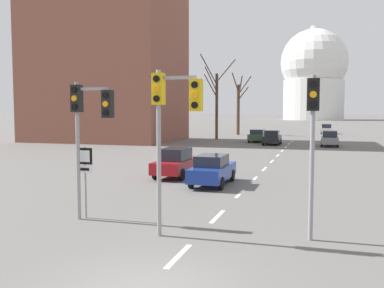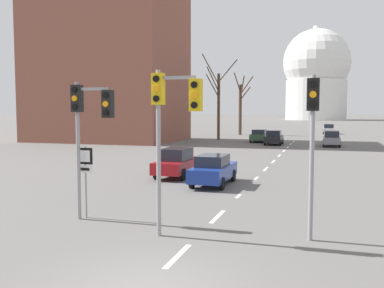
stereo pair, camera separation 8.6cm
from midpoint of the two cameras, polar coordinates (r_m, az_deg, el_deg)
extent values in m
cube|color=silver|center=(11.95, -1.68, -14.68)|extent=(0.16, 2.00, 0.01)
cube|color=silver|center=(16.09, 3.59, -9.62)|extent=(0.16, 2.00, 0.01)
cube|color=silver|center=(20.39, 6.60, -6.63)|extent=(0.16, 2.00, 0.01)
cube|color=silver|center=(24.76, 8.53, -4.67)|extent=(0.16, 2.00, 0.01)
cube|color=silver|center=(29.17, 9.88, -3.30)|extent=(0.16, 2.00, 0.01)
cube|color=silver|center=(33.60, 10.87, -2.29)|extent=(0.16, 2.00, 0.01)
cube|color=silver|center=(38.05, 11.62, -1.51)|extent=(0.16, 2.00, 0.01)
cube|color=silver|center=(42.51, 12.22, -0.90)|extent=(0.16, 2.00, 0.01)
cube|color=silver|center=(46.98, 12.70, -0.40)|extent=(0.16, 2.00, 0.01)
cube|color=silver|center=(51.45, 13.10, 0.01)|extent=(0.16, 2.00, 0.01)
cube|color=silver|center=(55.93, 13.44, 0.35)|extent=(0.16, 2.00, 0.01)
cylinder|color=gray|center=(15.83, -14.78, -0.95)|extent=(0.14, 0.14, 4.93)
cube|color=black|center=(15.77, -14.92, 5.88)|extent=(0.36, 0.28, 0.96)
cylinder|color=black|center=(15.64, -15.27, 6.98)|extent=(0.20, 0.06, 0.20)
cylinder|color=orange|center=(15.62, -15.25, 5.89)|extent=(0.20, 0.06, 0.20)
cylinder|color=black|center=(15.62, -15.23, 4.80)|extent=(0.20, 0.06, 0.20)
cube|color=gray|center=(15.47, -13.02, 7.17)|extent=(1.22, 0.10, 0.10)
cube|color=black|center=(15.15, -10.99, 5.25)|extent=(0.36, 0.28, 0.96)
cylinder|color=black|center=(15.01, -11.32, 6.39)|extent=(0.20, 0.06, 0.20)
cylinder|color=orange|center=(15.00, -11.30, 5.26)|extent=(0.20, 0.06, 0.20)
cylinder|color=black|center=(15.00, -11.28, 4.12)|extent=(0.20, 0.06, 0.20)
cylinder|color=gray|center=(13.27, 15.86, -1.91)|extent=(0.14, 0.14, 4.97)
cube|color=black|center=(13.20, 16.04, 6.35)|extent=(0.36, 0.28, 0.96)
cylinder|color=black|center=(13.05, 16.05, 7.68)|extent=(0.20, 0.06, 0.20)
cylinder|color=orange|center=(13.03, 16.02, 6.37)|extent=(0.20, 0.06, 0.20)
cylinder|color=black|center=(13.03, 15.99, 5.06)|extent=(0.20, 0.06, 0.20)
cylinder|color=gray|center=(13.28, -4.29, -1.33)|extent=(0.14, 0.14, 5.16)
cube|color=yellow|center=(13.22, -4.34, 7.33)|extent=(0.36, 0.28, 0.96)
cylinder|color=black|center=(13.08, -4.63, 8.66)|extent=(0.20, 0.06, 0.20)
cylinder|color=orange|center=(13.07, -4.62, 7.36)|extent=(0.20, 0.06, 0.20)
cylinder|color=black|center=(13.05, -4.61, 6.05)|extent=(0.20, 0.06, 0.20)
cube|color=gray|center=(13.04, -1.86, 8.83)|extent=(1.20, 0.10, 0.10)
cube|color=yellow|center=(12.82, 0.70, 6.53)|extent=(0.36, 0.28, 0.96)
cylinder|color=black|center=(12.67, 0.49, 7.90)|extent=(0.20, 0.06, 0.20)
cylinder|color=orange|center=(12.66, 0.48, 6.56)|extent=(0.20, 0.06, 0.20)
cylinder|color=black|center=(12.65, 0.48, 5.21)|extent=(0.20, 0.06, 0.20)
cylinder|color=gray|center=(16.11, -13.83, -4.97)|extent=(0.07, 0.07, 2.63)
cube|color=black|center=(15.96, -13.93, -1.57)|extent=(0.60, 0.03, 0.60)
cube|color=white|center=(15.95, -13.96, -1.58)|extent=(0.42, 0.01, 0.42)
cube|color=white|center=(16.02, -13.90, -3.28)|extent=(0.60, 0.03, 0.28)
cube|color=black|center=(16.00, -13.93, -3.28)|extent=(0.36, 0.01, 0.10)
cube|color=maroon|center=(25.51, -1.83, -2.82)|extent=(1.70, 4.56, 0.67)
cube|color=#1E232D|center=(25.21, -2.01, -1.35)|extent=(1.44, 2.19, 0.69)
cylinder|color=black|center=(27.14, -2.45, -3.09)|extent=(0.18, 0.69, 0.69)
cylinder|color=black|center=(26.64, 0.79, -3.23)|extent=(0.18, 0.69, 0.69)
cylinder|color=black|center=(24.52, -4.68, -3.92)|extent=(0.18, 0.69, 0.69)
cylinder|color=black|center=(23.97, -1.13, -4.10)|extent=(0.18, 0.69, 0.69)
cube|color=silver|center=(75.63, 17.79, 1.80)|extent=(1.76, 4.44, 0.63)
cube|color=#1E232D|center=(75.38, 17.81, 2.29)|extent=(1.50, 2.13, 0.67)
cylinder|color=black|center=(77.01, 17.16, 1.63)|extent=(0.18, 0.69, 0.69)
cylinder|color=black|center=(77.03, 18.40, 1.60)|extent=(0.18, 0.69, 0.69)
cylinder|color=black|center=(74.26, 17.15, 1.53)|extent=(0.18, 0.69, 0.69)
cylinder|color=black|center=(74.28, 18.44, 1.50)|extent=(0.18, 0.69, 0.69)
cube|color=navy|center=(22.69, 3.00, -3.74)|extent=(1.66, 4.40, 0.70)
cube|color=#1E232D|center=(22.40, 2.87, -2.20)|extent=(1.41, 2.11, 0.57)
cylinder|color=black|center=(24.24, 2.00, -4.05)|extent=(0.18, 0.65, 0.65)
cylinder|color=black|center=(23.88, 5.63, -4.20)|extent=(0.18, 0.65, 0.65)
cylinder|color=black|center=(21.66, 0.10, -5.07)|extent=(0.18, 0.65, 0.65)
cylinder|color=black|center=(21.25, 4.14, -5.27)|extent=(0.18, 0.65, 0.65)
cube|color=black|center=(49.90, 10.93, 0.68)|extent=(1.81, 3.95, 0.71)
cube|color=#1E232D|center=(49.66, 10.91, 1.44)|extent=(1.54, 1.89, 0.63)
cylinder|color=black|center=(51.24, 10.12, 0.40)|extent=(0.18, 0.65, 0.65)
cylinder|color=black|center=(51.05, 12.03, 0.35)|extent=(0.18, 0.65, 0.65)
cylinder|color=black|center=(48.81, 9.76, 0.20)|extent=(0.18, 0.65, 0.65)
cylinder|color=black|center=(48.62, 11.76, 0.15)|extent=(0.18, 0.65, 0.65)
cube|color=#2D4C33|center=(54.02, 9.04, 0.98)|extent=(1.85, 4.59, 0.72)
cube|color=#1E232D|center=(53.76, 9.02, 1.64)|extent=(1.57, 2.20, 0.55)
cylinder|color=black|center=(55.57, 8.36, 0.71)|extent=(0.18, 0.60, 0.60)
cylinder|color=black|center=(55.33, 10.15, 0.67)|extent=(0.18, 0.60, 0.60)
cylinder|color=black|center=(52.77, 7.88, 0.51)|extent=(0.18, 0.60, 0.60)
cylinder|color=black|center=(52.52, 9.76, 0.47)|extent=(0.18, 0.60, 0.60)
cube|color=slate|center=(49.16, 18.16, 0.51)|extent=(1.74, 4.36, 0.70)
cube|color=#1E232D|center=(48.90, 18.19, 1.29)|extent=(1.48, 2.09, 0.67)
cylinder|color=black|center=(50.52, 17.20, 0.23)|extent=(0.18, 0.70, 0.70)
cylinder|color=black|center=(50.55, 19.06, 0.19)|extent=(0.18, 0.70, 0.70)
cylinder|color=black|center=(47.82, 17.19, 0.01)|extent=(0.18, 0.70, 0.70)
cylinder|color=black|center=(47.85, 19.16, -0.04)|extent=(0.18, 0.70, 0.70)
cylinder|color=brown|center=(57.95, 3.61, 4.99)|extent=(0.38, 0.38, 8.86)
cylinder|color=brown|center=(58.30, 4.87, 9.74)|extent=(2.44, 0.97, 3.07)
cylinder|color=brown|center=(57.30, 2.52, 9.95)|extent=(1.70, 2.47, 3.81)
cylinder|color=brown|center=(57.51, 2.83, 8.65)|extent=(1.33, 1.68, 3.28)
cylinder|color=brown|center=(58.86, 2.76, 7.82)|extent=(2.15, 1.34, 3.23)
cylinder|color=brown|center=(56.83, 3.71, 7.42)|extent=(0.64, 2.38, 1.67)
cylinder|color=brown|center=(69.57, 6.48, 4.56)|extent=(0.51, 0.51, 8.07)
cylinder|color=brown|center=(68.91, 7.35, 7.78)|extent=(2.34, 1.43, 2.80)
cylinder|color=brown|center=(69.09, 7.16, 6.71)|extent=(1.86, 1.00, 2.11)
cylinder|color=brown|center=(68.73, 6.09, 8.22)|extent=(0.73, 2.29, 2.91)
cylinder|color=brown|center=(68.32, 6.80, 7.75)|extent=(1.17, 2.74, 2.96)
cylinder|color=silver|center=(186.56, 16.19, 5.63)|extent=(24.60, 24.60, 16.40)
sphere|color=silver|center=(187.58, 16.30, 10.44)|extent=(27.34, 27.34, 27.34)
cylinder|color=silver|center=(189.29, 16.38, 14.14)|extent=(3.28, 3.28, 4.78)
cube|color=brown|center=(57.89, -10.99, 12.04)|extent=(18.00, 14.00, 23.22)
camera|label=1|loc=(0.04, -89.83, 0.01)|focal=40.00mm
camera|label=2|loc=(0.04, 90.17, -0.01)|focal=40.00mm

